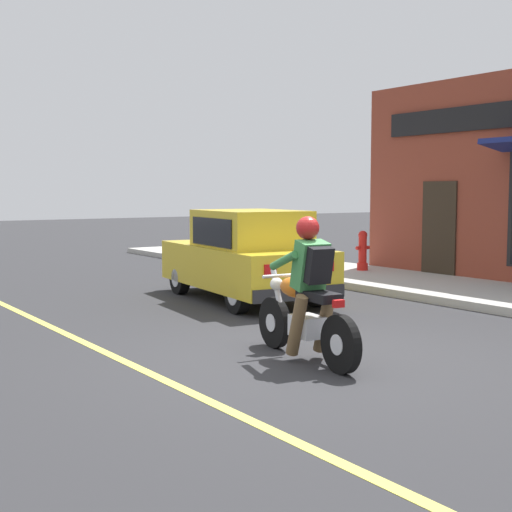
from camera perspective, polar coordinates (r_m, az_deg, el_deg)
The scene contains 6 objects.
ground_plane at distance 8.23m, azimuth 4.18°, elevation -8.13°, with size 80.00×80.00×0.00m, color #2B2B2D.
sidewalk_curb at distance 14.08m, azimuth 13.84°, elevation -2.38°, with size 2.60×22.00×0.14m, color #ADAAA3.
lane_stripe at distance 9.96m, azimuth -15.19°, elevation -5.92°, with size 0.12×19.80×0.01m, color #D1C64C.
motorcycle_with_rider at distance 7.99m, azimuth 4.06°, elevation -3.57°, with size 0.62×2.02×1.62m.
car_hatchback at distance 12.31m, azimuth -0.84°, elevation -0.05°, with size 2.07×3.94×1.57m.
fire_hydrant at distance 15.96m, azimuth 8.52°, elevation 0.41°, with size 0.36×0.24×0.88m.
Camera 1 is at (-5.03, -6.22, 1.90)m, focal length 50.00 mm.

